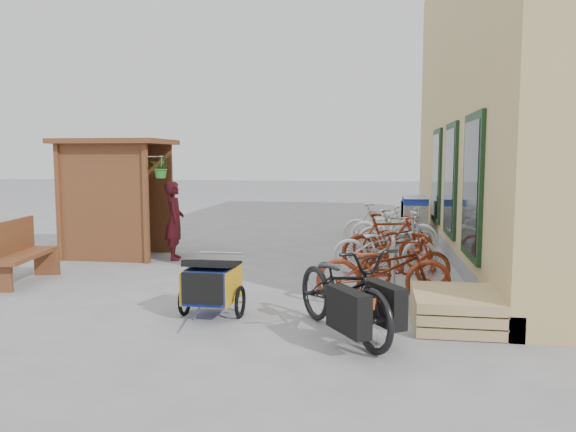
# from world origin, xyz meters

# --- Properties ---
(ground) EXTENTS (80.00, 80.00, 0.00)m
(ground) POSITION_xyz_m (0.00, 0.00, 0.00)
(ground) COLOR #949496
(kiosk) EXTENTS (2.49, 1.65, 2.40)m
(kiosk) POSITION_xyz_m (-3.28, 2.47, 1.55)
(kiosk) COLOR brown
(kiosk) RESTS_ON ground
(bike_rack) EXTENTS (0.05, 5.35, 0.86)m
(bike_rack) POSITION_xyz_m (2.30, 2.40, 0.52)
(bike_rack) COLOR #A5A8AD
(bike_rack) RESTS_ON ground
(pallet_stack) EXTENTS (1.00, 1.20, 0.40)m
(pallet_stack) POSITION_xyz_m (3.00, -1.40, 0.21)
(pallet_stack) COLOR tan
(pallet_stack) RESTS_ON ground
(bench) EXTENTS (0.74, 1.67, 1.02)m
(bench) POSITION_xyz_m (-3.68, -0.07, 0.52)
(bench) COLOR brown
(bench) RESTS_ON ground
(shopping_carts) EXTENTS (0.60, 2.02, 1.08)m
(shopping_carts) POSITION_xyz_m (3.00, 6.25, 0.63)
(shopping_carts) COLOR silver
(shopping_carts) RESTS_ON ground
(child_trailer) EXTENTS (0.80, 1.35, 0.79)m
(child_trailer) POSITION_xyz_m (-0.04, -1.43, 0.44)
(child_trailer) COLOR navy
(child_trailer) RESTS_ON ground
(cargo_bike) EXTENTS (1.70, 2.09, 1.07)m
(cargo_bike) POSITION_xyz_m (1.69, -2.00, 0.53)
(cargo_bike) COLOR black
(cargo_bike) RESTS_ON ground
(person_kiosk) EXTENTS (0.53, 0.66, 1.56)m
(person_kiosk) POSITION_xyz_m (-1.92, 2.33, 0.78)
(person_kiosk) COLOR maroon
(person_kiosk) RESTS_ON ground
(bike_0) EXTENTS (1.92, 0.84, 0.98)m
(bike_0) POSITION_xyz_m (2.15, -0.49, 0.49)
(bike_0) COLOR maroon
(bike_0) RESTS_ON ground
(bike_1) EXTENTS (1.55, 0.77, 0.90)m
(bike_1) POSITION_xyz_m (2.49, 0.49, 0.45)
(bike_1) COLOR maroon
(bike_1) RESTS_ON ground
(bike_2) EXTENTS (1.85, 0.75, 0.95)m
(bike_2) POSITION_xyz_m (2.20, 1.55, 0.48)
(bike_2) COLOR silver
(bike_2) RESTS_ON ground
(bike_3) EXTENTS (1.80, 0.97, 1.04)m
(bike_3) POSITION_xyz_m (2.28, 1.89, 0.52)
(bike_3) COLOR maroon
(bike_3) RESTS_ON ground
(bike_4) EXTENTS (1.66, 0.81, 0.83)m
(bike_4) POSITION_xyz_m (2.38, 2.92, 0.42)
(bike_4) COLOR maroon
(bike_4) RESTS_ON ground
(bike_5) EXTENTS (1.70, 0.77, 0.99)m
(bike_5) POSITION_xyz_m (2.47, 3.29, 0.49)
(bike_5) COLOR silver
(bike_5) RESTS_ON ground
(bike_6) EXTENTS (2.02, 1.17, 1.00)m
(bike_6) POSITION_xyz_m (2.43, 3.91, 0.50)
(bike_6) COLOR silver
(bike_6) RESTS_ON ground
(bike_7) EXTENTS (1.71, 0.56, 1.01)m
(bike_7) POSITION_xyz_m (2.14, 4.40, 0.51)
(bike_7) COLOR silver
(bike_7) RESTS_ON ground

